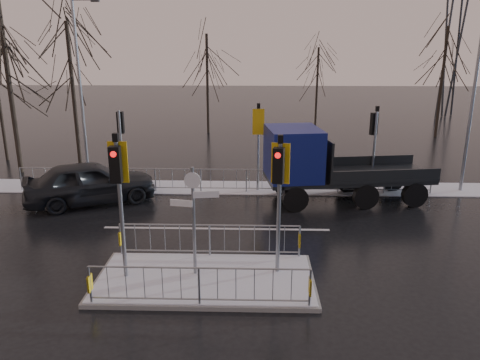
{
  "coord_description": "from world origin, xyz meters",
  "views": [
    {
      "loc": [
        1.3,
        -11.56,
        6.37
      ],
      "look_at": [
        0.84,
        3.84,
        1.8
      ],
      "focal_mm": 35.0,
      "sensor_mm": 36.0,
      "label": 1
    }
  ],
  "objects_px": {
    "traffic_island": "(205,269)",
    "flatbed_truck": "(316,163)",
    "street_lamp_right": "(476,91)",
    "street_lamp_left": "(82,85)",
    "car_far_lane": "(90,182)"
  },
  "relations": [
    {
      "from": "flatbed_truck",
      "to": "street_lamp_left",
      "type": "relative_size",
      "value": 0.85
    },
    {
      "from": "car_far_lane",
      "to": "street_lamp_right",
      "type": "distance_m",
      "value": 16.41
    },
    {
      "from": "street_lamp_right",
      "to": "street_lamp_left",
      "type": "distance_m",
      "value": 17.03
    },
    {
      "from": "street_lamp_right",
      "to": "street_lamp_left",
      "type": "relative_size",
      "value": 0.98
    },
    {
      "from": "car_far_lane",
      "to": "flatbed_truck",
      "type": "xyz_separation_m",
      "value": [
        9.15,
        0.43,
        0.77
      ]
    },
    {
      "from": "traffic_island",
      "to": "street_lamp_left",
      "type": "relative_size",
      "value": 0.73
    },
    {
      "from": "traffic_island",
      "to": "flatbed_truck",
      "type": "distance_m",
      "value": 7.96
    },
    {
      "from": "car_far_lane",
      "to": "flatbed_truck",
      "type": "height_order",
      "value": "flatbed_truck"
    },
    {
      "from": "flatbed_truck",
      "to": "street_lamp_right",
      "type": "height_order",
      "value": "street_lamp_right"
    },
    {
      "from": "traffic_island",
      "to": "flatbed_truck",
      "type": "height_order",
      "value": "traffic_island"
    },
    {
      "from": "car_far_lane",
      "to": "street_lamp_right",
      "type": "relative_size",
      "value": 0.64
    },
    {
      "from": "traffic_island",
      "to": "flatbed_truck",
      "type": "bearing_deg",
      "value": 60.72
    },
    {
      "from": "car_far_lane",
      "to": "street_lamp_left",
      "type": "distance_m",
      "value": 4.87
    },
    {
      "from": "traffic_island",
      "to": "street_lamp_left",
      "type": "bearing_deg",
      "value": 124.07
    },
    {
      "from": "street_lamp_right",
      "to": "street_lamp_left",
      "type": "xyz_separation_m",
      "value": [
        -17.0,
        1.0,
        0.1
      ]
    }
  ]
}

